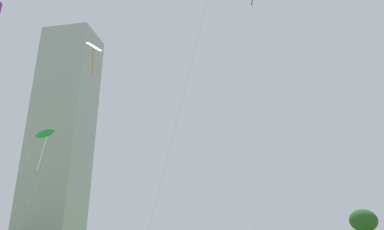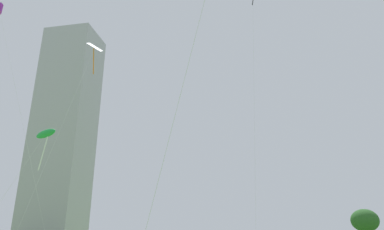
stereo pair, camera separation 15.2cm
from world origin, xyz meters
name	(u,v)px [view 2 (the right image)]	position (x,y,z in m)	size (l,w,h in m)	color
kite_flying_1	(95,49)	(-11.04, 25.83, 22.83)	(3.35, 11.11, 23.90)	silver
kite_flying_3	(46,134)	(-13.52, 21.48, 11.26)	(7.32, 1.90, 11.81)	silver
park_tree_0	(365,221)	(18.96, 28.43, 4.00)	(2.88, 2.88, 5.26)	brown
distant_highrise_0	(64,131)	(-38.81, 103.42, 36.22)	(16.83, 14.67, 72.44)	#A8A8AD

